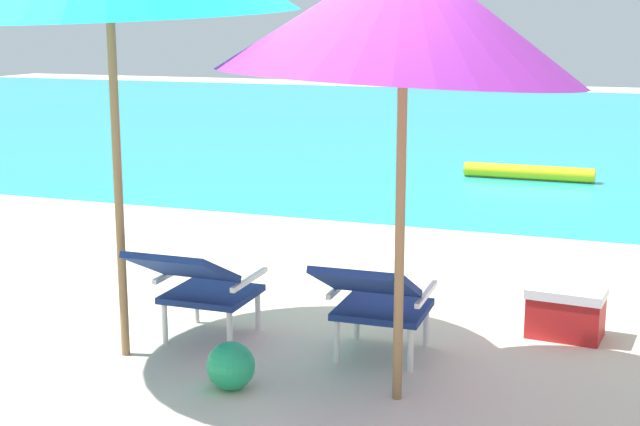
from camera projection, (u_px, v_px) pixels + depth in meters
The scene contains 8 objects.
ground_plane at pixel (436, 222), 9.04m from camera, with size 40.00×40.00×0.00m, color beige.
ocean_band at pixel (543, 127), 17.02m from camera, with size 40.00×18.00×0.01m, color #28B2B7.
swim_buoy at pixel (528, 172), 11.39m from camera, with size 0.18×0.18×1.60m, color yellow.
lounge_chair_left at pixel (198, 282), 5.52m from camera, with size 0.55×0.88×0.68m.
lounge_chair_right at pixel (375, 297), 5.22m from camera, with size 0.56×0.89×0.68m.
beach_umbrella_right at pixel (404, 14), 4.41m from camera, with size 2.56×2.55×2.35m.
beach_ball at pixel (231, 366), 4.92m from camera, with size 0.26×0.26×0.26m, color #1E9E60.
cooler_box at pixel (566, 312), 5.73m from camera, with size 0.50×0.36×0.32m.
Camera 1 is at (1.97, -4.67, 1.96)m, focal length 51.30 mm.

